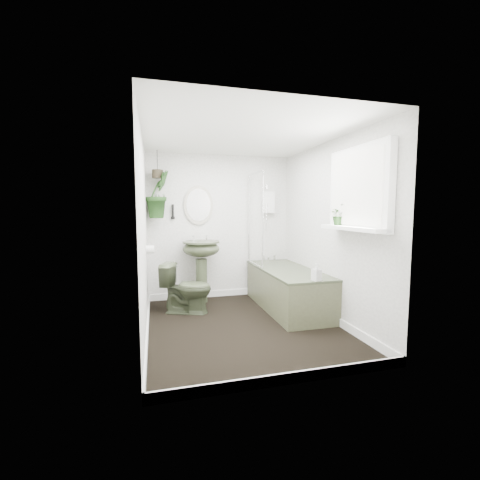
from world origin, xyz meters
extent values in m
cube|color=black|center=(0.00, 0.00, -0.01)|extent=(2.30, 2.80, 0.02)
cube|color=white|center=(0.00, 0.00, 2.31)|extent=(2.30, 2.80, 0.02)
cube|color=white|center=(0.00, 1.41, 1.15)|extent=(2.30, 0.02, 2.30)
cube|color=white|center=(0.00, -1.41, 1.15)|extent=(2.30, 0.02, 2.30)
cube|color=white|center=(-1.16, 0.00, 1.15)|extent=(0.02, 2.80, 2.30)
cube|color=white|center=(1.16, 0.00, 1.15)|extent=(0.02, 2.80, 2.30)
cube|color=white|center=(0.00, 0.00, 0.05)|extent=(2.30, 2.80, 0.10)
cube|color=white|center=(0.80, 1.34, 1.55)|extent=(0.20, 0.10, 0.35)
ellipsoid|color=#B2AB9A|center=(-0.35, 1.37, 1.50)|extent=(0.46, 0.03, 0.62)
cylinder|color=black|center=(-0.75, 1.36, 1.40)|extent=(0.04, 0.04, 0.22)
cylinder|color=white|center=(-1.10, 0.70, 0.90)|extent=(0.11, 0.11, 0.11)
cube|color=white|center=(1.09, -0.70, 1.65)|extent=(0.08, 1.00, 0.90)
cube|color=white|center=(1.02, -0.70, 1.23)|extent=(0.18, 1.00, 0.04)
cube|color=white|center=(1.04, -0.70, 1.65)|extent=(0.01, 0.86, 0.76)
imported|color=#39412C|center=(-0.62, 0.69, 0.35)|extent=(0.77, 0.60, 0.69)
imported|color=black|center=(1.05, -0.40, 1.37)|extent=(0.23, 0.20, 0.24)
imported|color=black|center=(-0.97, 1.23, 1.66)|extent=(0.50, 0.50, 0.71)
imported|color=black|center=(0.83, -0.29, 0.68)|extent=(0.11, 0.11, 0.21)
cylinder|color=#2E281B|center=(-0.97, 1.23, 1.95)|extent=(0.16, 0.16, 0.12)
camera|label=1|loc=(-1.03, -3.71, 1.43)|focal=24.00mm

